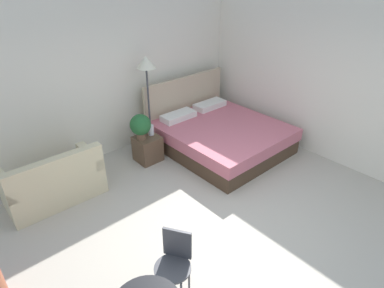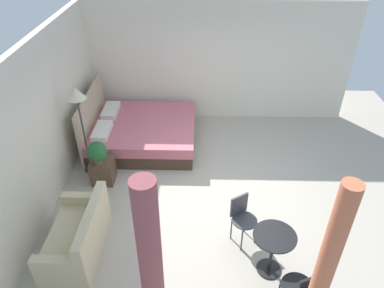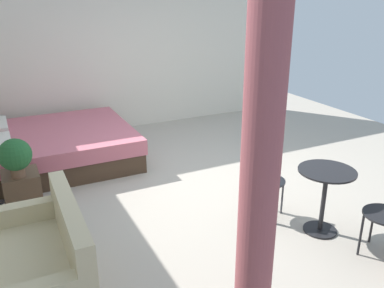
{
  "view_description": "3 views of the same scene",
  "coord_description": "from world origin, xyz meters",
  "px_view_note": "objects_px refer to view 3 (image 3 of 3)",
  "views": [
    {
      "loc": [
        -2.56,
        -2.16,
        3.23
      ],
      "look_at": [
        0.18,
        0.93,
        0.94
      ],
      "focal_mm": 30.39,
      "sensor_mm": 36.0,
      "label": 1
    },
    {
      "loc": [
        -5.1,
        0.43,
        4.57
      ],
      "look_at": [
        0.54,
        0.57,
        0.7
      ],
      "focal_mm": 33.6,
      "sensor_mm": 36.0,
      "label": 2
    },
    {
      "loc": [
        -4.59,
        2.38,
        2.5
      ],
      "look_at": [
        -0.2,
        0.22,
        0.67
      ],
      "focal_mm": 37.99,
      "sensor_mm": 36.0,
      "label": 3
    }
  ],
  "objects_px": {
    "potted_plant": "(15,156)",
    "balcony_table": "(325,190)",
    "couch": "(44,267)",
    "cafe_chair_near_couch": "(262,175)",
    "nightstand": "(23,191)",
    "vase": "(15,163)",
    "bed": "(52,145)"
  },
  "relations": [
    {
      "from": "potted_plant",
      "to": "balcony_table",
      "type": "height_order",
      "value": "potted_plant"
    },
    {
      "from": "couch",
      "to": "cafe_chair_near_couch",
      "type": "relative_size",
      "value": 1.69
    },
    {
      "from": "couch",
      "to": "potted_plant",
      "type": "distance_m",
      "value": 1.69
    },
    {
      "from": "nightstand",
      "to": "vase",
      "type": "relative_size",
      "value": 2.55
    },
    {
      "from": "vase",
      "to": "cafe_chair_near_couch",
      "type": "bearing_deg",
      "value": -120.4
    },
    {
      "from": "couch",
      "to": "balcony_table",
      "type": "bearing_deg",
      "value": -95.1
    },
    {
      "from": "couch",
      "to": "nightstand",
      "type": "relative_size",
      "value": 2.93
    },
    {
      "from": "bed",
      "to": "potted_plant",
      "type": "relative_size",
      "value": 4.88
    },
    {
      "from": "couch",
      "to": "vase",
      "type": "bearing_deg",
      "value": 1.97
    },
    {
      "from": "nightstand",
      "to": "potted_plant",
      "type": "bearing_deg",
      "value": 168.84
    },
    {
      "from": "bed",
      "to": "couch",
      "type": "bearing_deg",
      "value": 170.5
    },
    {
      "from": "vase",
      "to": "balcony_table",
      "type": "bearing_deg",
      "value": -125.62
    },
    {
      "from": "couch",
      "to": "balcony_table",
      "type": "distance_m",
      "value": 2.9
    },
    {
      "from": "nightstand",
      "to": "bed",
      "type": "bearing_deg",
      "value": -22.16
    },
    {
      "from": "bed",
      "to": "cafe_chair_near_couch",
      "type": "height_order",
      "value": "bed"
    },
    {
      "from": "nightstand",
      "to": "couch",
      "type": "bearing_deg",
      "value": -179.01
    },
    {
      "from": "potted_plant",
      "to": "cafe_chair_near_couch",
      "type": "xyz_separation_m",
      "value": [
        -1.28,
        -2.54,
        -0.23
      ]
    },
    {
      "from": "nightstand",
      "to": "potted_plant",
      "type": "height_order",
      "value": "potted_plant"
    },
    {
      "from": "potted_plant",
      "to": "vase",
      "type": "distance_m",
      "value": 0.28
    },
    {
      "from": "cafe_chair_near_couch",
      "to": "potted_plant",
      "type": "bearing_deg",
      "value": 63.27
    },
    {
      "from": "bed",
      "to": "cafe_chair_near_couch",
      "type": "relative_size",
      "value": 2.72
    },
    {
      "from": "nightstand",
      "to": "cafe_chair_near_couch",
      "type": "height_order",
      "value": "cafe_chair_near_couch"
    },
    {
      "from": "potted_plant",
      "to": "balcony_table",
      "type": "distance_m",
      "value": 3.49
    },
    {
      "from": "couch",
      "to": "nightstand",
      "type": "distance_m",
      "value": 1.73
    },
    {
      "from": "balcony_table",
      "to": "nightstand",
      "type": "bearing_deg",
      "value": 55.64
    },
    {
      "from": "potted_plant",
      "to": "cafe_chair_near_couch",
      "type": "height_order",
      "value": "potted_plant"
    },
    {
      "from": "nightstand",
      "to": "cafe_chair_near_couch",
      "type": "xyz_separation_m",
      "value": [
        -1.38,
        -2.52,
        0.27
      ]
    },
    {
      "from": "couch",
      "to": "vase",
      "type": "xyz_separation_m",
      "value": [
        1.85,
        0.06,
        0.27
      ]
    },
    {
      "from": "balcony_table",
      "to": "cafe_chair_near_couch",
      "type": "xyz_separation_m",
      "value": [
        0.61,
        0.38,
        0.0
      ]
    },
    {
      "from": "bed",
      "to": "vase",
      "type": "bearing_deg",
      "value": 154.58
    },
    {
      "from": "bed",
      "to": "couch",
      "type": "relative_size",
      "value": 1.61
    },
    {
      "from": "vase",
      "to": "couch",
      "type": "bearing_deg",
      "value": -178.03
    }
  ]
}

